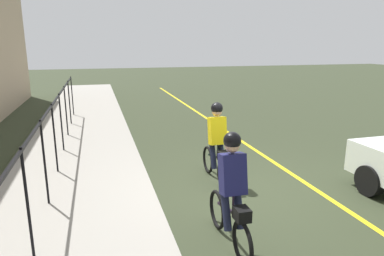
{
  "coord_description": "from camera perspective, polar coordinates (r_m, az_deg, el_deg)",
  "views": [
    {
      "loc": [
        -6.27,
        2.81,
        3.04
      ],
      "look_at": [
        1.77,
        0.56,
        1.0
      ],
      "focal_mm": 32.14,
      "sensor_mm": 36.0,
      "label": 1
    }
  ],
  "objects": [
    {
      "name": "ground_plane",
      "position": [
        7.51,
        7.91,
        -10.28
      ],
      "size": [
        80.0,
        80.0,
        0.0
      ],
      "primitive_type": "plane",
      "color": "#303824"
    },
    {
      "name": "iron_fence",
      "position": [
        7.54,
        -22.72,
        -0.56
      ],
      "size": [
        15.56,
        0.04,
        1.6
      ],
      "color": "black",
      "rests_on": "sidewalk"
    },
    {
      "name": "cyclist_lead",
      "position": [
        5.21,
        6.58,
        -10.5
      ],
      "size": [
        1.71,
        0.36,
        1.83
      ],
      "rotation": [
        0.0,
        0.0,
        0.0
      ],
      "color": "black",
      "rests_on": "ground"
    },
    {
      "name": "cyclist_follow",
      "position": [
        7.61,
        4.12,
        -2.55
      ],
      "size": [
        1.71,
        0.36,
        1.83
      ],
      "rotation": [
        0.0,
        0.0,
        0.0
      ],
      "color": "black",
      "rests_on": "ground"
    },
    {
      "name": "sidewalk",
      "position": [
        6.96,
        -19.38,
        -12.31
      ],
      "size": [
        40.0,
        3.2,
        0.15
      ],
      "primitive_type": "cube",
      "color": "#99958C",
      "rests_on": "ground"
    },
    {
      "name": "lane_line_centre",
      "position": [
        8.24,
        18.29,
        -8.62
      ],
      "size": [
        36.0,
        0.12,
        0.01
      ],
      "primitive_type": "cube",
      "color": "yellow",
      "rests_on": "ground"
    }
  ]
}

